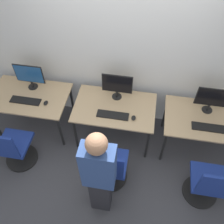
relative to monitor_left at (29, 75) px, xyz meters
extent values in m
plane|color=#3D3D42|center=(1.32, -0.56, -0.95)|extent=(20.00, 20.00, 0.00)
cube|color=silver|center=(1.32, 0.31, 0.45)|extent=(12.00, 0.05, 2.80)
cube|color=tan|center=(0.00, -0.19, -0.25)|extent=(1.18, 0.74, 0.02)
cylinder|color=black|center=(0.54, -0.51, -0.61)|extent=(0.04, 0.04, 0.69)
cylinder|color=black|center=(-0.54, 0.13, -0.61)|extent=(0.04, 0.04, 0.69)
cylinder|color=black|center=(0.54, 0.13, -0.61)|extent=(0.04, 0.04, 0.69)
cylinder|color=black|center=(0.00, 0.00, -0.23)|extent=(0.15, 0.15, 0.01)
cylinder|color=black|center=(0.00, 0.00, -0.17)|extent=(0.04, 0.04, 0.11)
cube|color=black|center=(0.00, 0.00, 0.03)|extent=(0.44, 0.01, 0.32)
cube|color=navy|center=(0.00, -0.01, 0.03)|extent=(0.42, 0.01, 0.29)
cube|color=black|center=(0.00, -0.30, -0.23)|extent=(0.45, 0.13, 0.02)
ellipsoid|color=black|center=(0.31, -0.30, -0.22)|extent=(0.06, 0.09, 0.03)
cylinder|color=black|center=(-0.02, -0.87, -0.94)|extent=(0.48, 0.48, 0.03)
cylinder|color=black|center=(-0.02, -0.87, -0.73)|extent=(0.04, 0.04, 0.38)
cube|color=navy|center=(-0.02, -0.87, -0.52)|extent=(0.44, 0.44, 0.05)
cube|color=navy|center=(-0.02, -1.08, -0.27)|extent=(0.40, 0.04, 0.44)
cube|color=tan|center=(1.32, -0.19, -0.25)|extent=(1.18, 0.74, 0.02)
cylinder|color=black|center=(0.78, -0.51, -0.61)|extent=(0.04, 0.04, 0.69)
cylinder|color=black|center=(1.86, -0.51, -0.61)|extent=(0.04, 0.04, 0.69)
cylinder|color=black|center=(0.78, 0.13, -0.61)|extent=(0.04, 0.04, 0.69)
cylinder|color=black|center=(1.86, 0.13, -0.61)|extent=(0.04, 0.04, 0.69)
cylinder|color=black|center=(1.32, 0.01, -0.23)|extent=(0.15, 0.15, 0.01)
cylinder|color=black|center=(1.32, 0.01, -0.17)|extent=(0.04, 0.04, 0.11)
cube|color=black|center=(1.32, 0.02, 0.03)|extent=(0.44, 0.01, 0.32)
cube|color=black|center=(1.32, 0.01, 0.03)|extent=(0.42, 0.01, 0.29)
cube|color=black|center=(1.32, -0.35, -0.23)|extent=(0.45, 0.13, 0.02)
ellipsoid|color=black|center=(1.61, -0.36, -0.22)|extent=(0.06, 0.09, 0.03)
cylinder|color=black|center=(1.39, -0.94, -0.94)|extent=(0.48, 0.48, 0.03)
cylinder|color=black|center=(1.39, -0.94, -0.73)|extent=(0.04, 0.04, 0.38)
cube|color=navy|center=(1.39, -0.94, -0.52)|extent=(0.44, 0.44, 0.05)
cube|color=navy|center=(1.39, -1.14, -0.27)|extent=(0.40, 0.04, 0.44)
cube|color=#232328|center=(1.34, -1.36, -0.57)|extent=(0.25, 0.16, 0.76)
cube|color=navy|center=(1.34, -1.36, 0.14)|extent=(0.36, 0.20, 0.66)
sphere|color=#9E7051|center=(1.34, -1.36, 0.58)|extent=(0.22, 0.22, 0.22)
cube|color=tan|center=(2.64, -0.19, -0.25)|extent=(1.18, 0.74, 0.02)
cylinder|color=black|center=(2.09, -0.51, -0.61)|extent=(0.04, 0.04, 0.69)
cylinder|color=black|center=(2.09, 0.13, -0.61)|extent=(0.04, 0.04, 0.69)
cylinder|color=black|center=(2.64, -0.03, -0.23)|extent=(0.15, 0.15, 0.01)
cylinder|color=black|center=(2.64, -0.03, -0.17)|extent=(0.04, 0.04, 0.11)
cube|color=black|center=(2.64, -0.02, 0.03)|extent=(0.44, 0.01, 0.32)
cube|color=black|center=(2.64, -0.03, 0.03)|extent=(0.42, 0.01, 0.29)
cube|color=black|center=(2.64, -0.35, -0.23)|extent=(0.45, 0.13, 0.02)
cylinder|color=black|center=(2.67, -0.96, -0.94)|extent=(0.48, 0.48, 0.03)
cylinder|color=black|center=(2.67, -0.96, -0.73)|extent=(0.04, 0.04, 0.38)
cube|color=navy|center=(2.67, -0.96, -0.52)|extent=(0.44, 0.44, 0.05)
cube|color=navy|center=(2.67, -1.16, -0.27)|extent=(0.40, 0.04, 0.44)
camera|label=1|loc=(1.68, -2.53, 2.51)|focal=40.00mm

